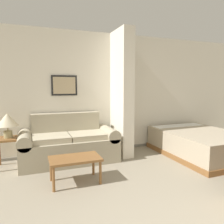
{
  "coord_description": "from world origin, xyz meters",
  "views": [
    {
      "loc": [
        -1.67,
        -1.07,
        1.45
      ],
      "look_at": [
        -0.47,
        2.11,
        1.05
      ],
      "focal_mm": 35.0,
      "sensor_mm": 36.0,
      "label": 1
    }
  ],
  "objects_px": {
    "coffee_table": "(75,161)",
    "table_lamp": "(7,121)",
    "bed": "(199,143)",
    "couch": "(69,144)"
  },
  "relations": [
    {
      "from": "coffee_table",
      "to": "bed",
      "type": "bearing_deg",
      "value": 8.6
    },
    {
      "from": "coffee_table",
      "to": "table_lamp",
      "type": "height_order",
      "value": "table_lamp"
    },
    {
      "from": "couch",
      "to": "table_lamp",
      "type": "xyz_separation_m",
      "value": [
        -1.06,
        0.03,
        0.51
      ]
    },
    {
      "from": "coffee_table",
      "to": "bed",
      "type": "distance_m",
      "value": 2.76
    },
    {
      "from": "table_lamp",
      "to": "bed",
      "type": "height_order",
      "value": "table_lamp"
    },
    {
      "from": "table_lamp",
      "to": "bed",
      "type": "xyz_separation_m",
      "value": [
        3.72,
        -0.63,
        -0.59
      ]
    },
    {
      "from": "coffee_table",
      "to": "table_lamp",
      "type": "xyz_separation_m",
      "value": [
        -0.98,
        1.05,
        0.5
      ]
    },
    {
      "from": "bed",
      "to": "coffee_table",
      "type": "bearing_deg",
      "value": -171.4
    },
    {
      "from": "bed",
      "to": "table_lamp",
      "type": "bearing_deg",
      "value": 170.32
    },
    {
      "from": "coffee_table",
      "to": "couch",
      "type": "bearing_deg",
      "value": 85.47
    }
  ]
}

